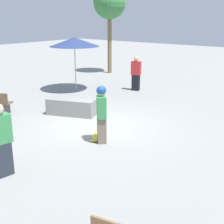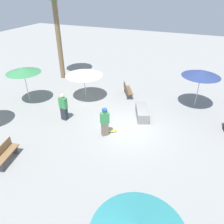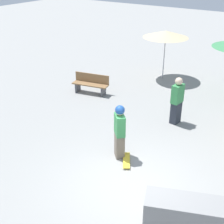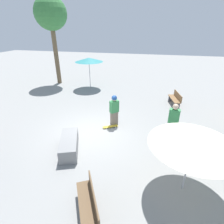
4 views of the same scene
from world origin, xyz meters
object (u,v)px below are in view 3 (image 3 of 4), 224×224
object	(u,v)px
skater_main	(120,130)
shade_umbrella_tan	(166,34)
bench_far	(91,84)
bystander_watching	(177,101)
skateboard	(126,160)
concrete_ledge	(185,211)

from	to	relation	value
skater_main	shade_umbrella_tan	world-z (taller)	shade_umbrella_tan
bench_far	shade_umbrella_tan	world-z (taller)	shade_umbrella_tan
skater_main	bystander_watching	distance (m)	2.98
skateboard	concrete_ledge	size ratio (longest dim) A/B	0.41
concrete_ledge	shade_umbrella_tan	xyz separation A→B (m)	(-4.51, 8.21, 1.88)
bystander_watching	shade_umbrella_tan	bearing A→B (deg)	-141.20
skater_main	skateboard	xyz separation A→B (m)	(0.33, -0.13, -0.86)
skater_main	bystander_watching	world-z (taller)	bystander_watching
bench_far	bystander_watching	distance (m)	4.26
skateboard	shade_umbrella_tan	size ratio (longest dim) A/B	0.34
skateboard	concrete_ledge	distance (m)	2.61
skateboard	bench_far	distance (m)	5.37
shade_umbrella_tan	bystander_watching	size ratio (longest dim) A/B	1.35
concrete_ledge	shade_umbrella_tan	world-z (taller)	shade_umbrella_tan
skater_main	bystander_watching	bearing A→B (deg)	124.89
skater_main	bystander_watching	size ratio (longest dim) A/B	0.98
skateboard	bystander_watching	world-z (taller)	bystander_watching
skater_main	skateboard	size ratio (longest dim) A/B	2.16
skateboard	bystander_watching	bearing A→B (deg)	145.26
concrete_ledge	bench_far	bearing A→B (deg)	143.00
skater_main	skateboard	bearing A→B (deg)	23.80
concrete_ledge	bystander_watching	distance (m)	4.81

